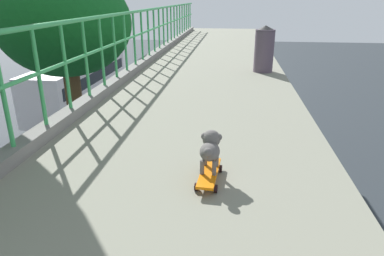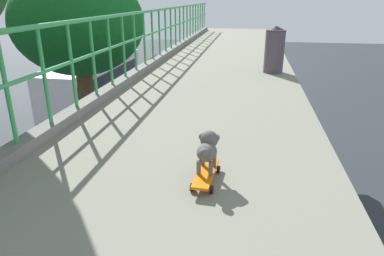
{
  "view_description": "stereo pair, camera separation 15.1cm",
  "coord_description": "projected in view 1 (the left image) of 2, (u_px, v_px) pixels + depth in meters",
  "views": [
    {
      "loc": [
        1.8,
        -0.02,
        7.0
      ],
      "look_at": [
        1.42,
        3.09,
        5.81
      ],
      "focal_mm": 32.38,
      "sensor_mm": 36.0,
      "label": 1
    },
    {
      "loc": [
        1.95,
        -0.0,
        7.0
      ],
      "look_at": [
        1.42,
        3.09,
        5.81
      ],
      "focal_mm": 32.38,
      "sensor_mm": 36.0,
      "label": 2
    }
  ],
  "objects": [
    {
      "name": "small_dog",
      "position": [
        210.0,
        147.0,
        2.91
      ],
      "size": [
        0.19,
        0.36,
        0.32
      ],
      "color": "#5D5957",
      "rests_on": "toy_skateboard"
    },
    {
      "name": "city_bus",
      "position": [
        81.0,
        81.0,
        22.96
      ],
      "size": [
        2.71,
        10.9,
        3.06
      ],
      "color": "white",
      "rests_on": "ground"
    },
    {
      "name": "roadside_tree_far",
      "position": [
        65.0,
        27.0,
        9.57
      ],
      "size": [
        3.66,
        3.66,
        7.77
      ],
      "color": "brown",
      "rests_on": "ground"
    },
    {
      "name": "toy_skateboard",
      "position": [
        209.0,
        173.0,
        2.93
      ],
      "size": [
        0.21,
        0.55,
        0.09
      ],
      "color": "orange",
      "rests_on": "overpass_deck"
    },
    {
      "name": "litter_bin",
      "position": [
        264.0,
        48.0,
        7.07
      ],
      "size": [
        0.4,
        0.4,
        0.93
      ],
      "color": "#534453",
      "rests_on": "overpass_deck"
    }
  ]
}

